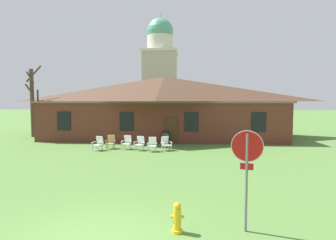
# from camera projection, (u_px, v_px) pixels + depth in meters

# --- Properties ---
(brick_building) EXTENTS (21.42, 10.40, 5.73)m
(brick_building) POSITION_uv_depth(u_px,v_px,m) (164.00, 106.00, 25.95)
(brick_building) COLOR brown
(brick_building) RESTS_ON ground
(dome_tower) EXTENTS (5.18, 5.18, 16.49)m
(dome_tower) POSITION_uv_depth(u_px,v_px,m) (160.00, 74.00, 39.77)
(dome_tower) COLOR #BCB29E
(dome_tower) RESTS_ON ground
(stop_sign) EXTENTS (0.78, 0.26, 2.62)m
(stop_sign) POSITION_uv_depth(u_px,v_px,m) (247.00, 160.00, 6.75)
(stop_sign) COLOR slate
(stop_sign) RESTS_ON ground
(lawn_chair_by_porch) EXTENTS (0.74, 0.79, 0.96)m
(lawn_chair_by_porch) POSITION_uv_depth(u_px,v_px,m) (98.00, 143.00, 18.19)
(lawn_chair_by_porch) COLOR silver
(lawn_chair_by_porch) RESTS_ON ground
(lawn_chair_near_door) EXTENTS (0.67, 0.70, 0.96)m
(lawn_chair_near_door) POSITION_uv_depth(u_px,v_px,m) (111.00, 142.00, 18.88)
(lawn_chair_near_door) COLOR tan
(lawn_chair_near_door) RESTS_ON ground
(lawn_chair_left_end) EXTENTS (0.70, 0.73, 0.96)m
(lawn_chair_left_end) POSITION_uv_depth(u_px,v_px,m) (127.00, 142.00, 18.68)
(lawn_chair_left_end) COLOR white
(lawn_chair_left_end) RESTS_ON ground
(lawn_chair_middle) EXTENTS (0.73, 0.78, 0.96)m
(lawn_chair_middle) POSITION_uv_depth(u_px,v_px,m) (140.00, 143.00, 18.28)
(lawn_chair_middle) COLOR white
(lawn_chair_middle) RESTS_ON ground
(lawn_chair_right_end) EXTENTS (0.65, 0.68, 0.96)m
(lawn_chair_right_end) POSITION_uv_depth(u_px,v_px,m) (152.00, 144.00, 17.83)
(lawn_chair_right_end) COLOR white
(lawn_chair_right_end) RESTS_ON ground
(lawn_chair_far_side) EXTENTS (0.82, 0.86, 0.96)m
(lawn_chair_far_side) POSITION_uv_depth(u_px,v_px,m) (166.00, 143.00, 18.17)
(lawn_chair_far_side) COLOR white
(lawn_chair_far_side) RESTS_ON ground
(bare_tree_beside_building) EXTENTS (1.64, 1.37, 6.81)m
(bare_tree_beside_building) POSITION_uv_depth(u_px,v_px,m) (32.00, 100.00, 25.09)
(bare_tree_beside_building) COLOR brown
(bare_tree_beside_building) RESTS_ON ground
(fire_hydrant) EXTENTS (0.36, 0.28, 0.79)m
(fire_hydrant) POSITION_uv_depth(u_px,v_px,m) (177.00, 218.00, 6.79)
(fire_hydrant) COLOR gold
(fire_hydrant) RESTS_ON ground
(trash_bin) EXTENTS (0.56, 0.56, 0.98)m
(trash_bin) POSITION_uv_depth(u_px,v_px,m) (166.00, 138.00, 20.80)
(trash_bin) COLOR #335638
(trash_bin) RESTS_ON ground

